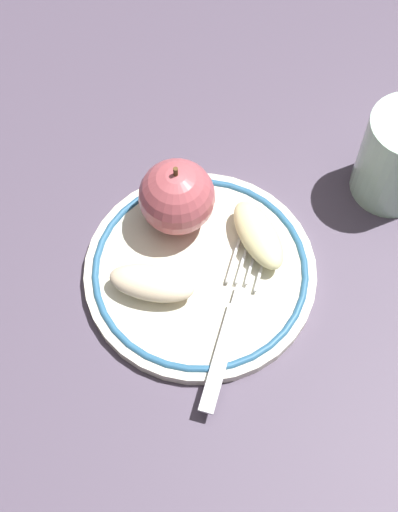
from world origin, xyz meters
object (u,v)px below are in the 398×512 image
Objects in this scene: apple_slice_front at (258,235)px; fork at (232,320)px; plate at (199,271)px; apple_slice_back at (152,283)px; apple_red_whole at (177,197)px.

apple_slice_front is 0.42× the size of fork.
plate is at bearing 44.38° from fork.
apple_slice_front and apple_slice_back have the same top height.
plate is 2.79× the size of apple_slice_front.
apple_slice_back is (0.02, -0.04, 0.02)m from plate.
apple_slice_front is (-0.03, 0.05, 0.02)m from plate.
apple_red_whole is at bearing 40.40° from fork.
apple_red_whole is at bearing 85.71° from apple_slice_back.
apple_red_whole is 1.03× the size of apple_slice_front.
apple_slice_front is 0.10m from apple_slice_back.
apple_slice_front is 1.00× the size of apple_slice_back.
apple_red_whole is 0.11m from fork.
plate is at bearing 39.50° from apple_slice_back.
plate is 1.17× the size of fork.
plate is 0.07m from apple_red_whole.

